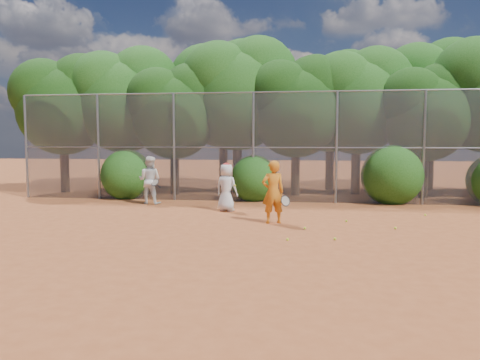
# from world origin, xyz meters

# --- Properties ---
(ground) EXTENTS (80.00, 80.00, 0.00)m
(ground) POSITION_xyz_m (0.00, 0.00, 0.00)
(ground) COLOR #9B4923
(ground) RESTS_ON ground
(fence_back) EXTENTS (20.05, 0.09, 4.03)m
(fence_back) POSITION_xyz_m (-0.12, 6.00, 2.05)
(fence_back) COLOR gray
(fence_back) RESTS_ON ground
(tree_0) EXTENTS (4.38, 3.81, 6.00)m
(tree_0) POSITION_xyz_m (-9.44, 8.04, 3.93)
(tree_0) COLOR black
(tree_0) RESTS_ON ground
(tree_1) EXTENTS (4.64, 4.03, 6.35)m
(tree_1) POSITION_xyz_m (-6.94, 8.54, 4.16)
(tree_1) COLOR black
(tree_1) RESTS_ON ground
(tree_2) EXTENTS (3.99, 3.47, 5.47)m
(tree_2) POSITION_xyz_m (-4.45, 7.83, 3.58)
(tree_2) COLOR black
(tree_2) RESTS_ON ground
(tree_3) EXTENTS (4.89, 4.26, 6.70)m
(tree_3) POSITION_xyz_m (-1.94, 8.84, 4.40)
(tree_3) COLOR black
(tree_3) RESTS_ON ground
(tree_4) EXTENTS (4.19, 3.64, 5.73)m
(tree_4) POSITION_xyz_m (0.55, 8.24, 3.76)
(tree_4) COLOR black
(tree_4) RESTS_ON ground
(tree_5) EXTENTS (4.51, 3.92, 6.17)m
(tree_5) POSITION_xyz_m (3.06, 9.04, 4.05)
(tree_5) COLOR black
(tree_5) RESTS_ON ground
(tree_6) EXTENTS (3.86, 3.36, 5.29)m
(tree_6) POSITION_xyz_m (5.55, 8.03, 3.47)
(tree_6) COLOR black
(tree_6) RESTS_ON ground
(tree_9) EXTENTS (4.83, 4.20, 6.62)m
(tree_9) POSITION_xyz_m (-7.94, 10.84, 4.34)
(tree_9) COLOR black
(tree_9) RESTS_ON ground
(tree_10) EXTENTS (5.15, 4.48, 7.06)m
(tree_10) POSITION_xyz_m (-2.93, 11.05, 4.63)
(tree_10) COLOR black
(tree_10) RESTS_ON ground
(tree_11) EXTENTS (4.64, 4.03, 6.35)m
(tree_11) POSITION_xyz_m (2.06, 10.64, 4.16)
(tree_11) COLOR black
(tree_11) RESTS_ON ground
(tree_12) EXTENTS (5.02, 4.37, 6.88)m
(tree_12) POSITION_xyz_m (6.56, 11.24, 4.51)
(tree_12) COLOR black
(tree_12) RESTS_ON ground
(bush_0) EXTENTS (2.00, 2.00, 2.00)m
(bush_0) POSITION_xyz_m (-6.00, 6.30, 1.00)
(bush_0) COLOR #1A4B12
(bush_0) RESTS_ON ground
(bush_1) EXTENTS (1.80, 1.80, 1.80)m
(bush_1) POSITION_xyz_m (-1.00, 6.30, 0.90)
(bush_1) COLOR #1A4B12
(bush_1) RESTS_ON ground
(bush_2) EXTENTS (2.20, 2.20, 2.20)m
(bush_2) POSITION_xyz_m (4.00, 6.30, 1.10)
(bush_2) COLOR #1A4B12
(bush_2) RESTS_ON ground
(player_yellow) EXTENTS (0.86, 0.63, 1.72)m
(player_yellow) POSITION_xyz_m (0.04, 1.61, 0.86)
(player_yellow) COLOR orange
(player_yellow) RESTS_ON ground
(player_teen) EXTENTS (0.87, 0.72, 1.55)m
(player_teen) POSITION_xyz_m (-1.58, 3.56, 0.77)
(player_teen) COLOR silver
(player_teen) RESTS_ON ground
(player_white) EXTENTS (0.92, 0.81, 1.70)m
(player_white) POSITION_xyz_m (-4.57, 4.82, 0.85)
(player_white) COLOR silver
(player_white) RESTS_ON ground
(ball_0) EXTENTS (0.07, 0.07, 0.07)m
(ball_0) POSITION_xyz_m (0.91, 0.82, 0.03)
(ball_0) COLOR #C3DE28
(ball_0) RESTS_ON ground
(ball_1) EXTENTS (0.07, 0.07, 0.07)m
(ball_1) POSITION_xyz_m (2.05, 2.04, 0.03)
(ball_1) COLOR #C3DE28
(ball_1) RESTS_ON ground
(ball_2) EXTENTS (0.07, 0.07, 0.07)m
(ball_2) POSITION_xyz_m (1.59, -0.39, 0.03)
(ball_2) COLOR #C3DE28
(ball_2) RESTS_ON ground
(ball_3) EXTENTS (0.07, 0.07, 0.07)m
(ball_3) POSITION_xyz_m (3.20, 1.16, 0.03)
(ball_3) COLOR #C3DE28
(ball_3) RESTS_ON ground
(ball_4) EXTENTS (0.07, 0.07, 0.07)m
(ball_4) POSITION_xyz_m (0.53, -0.60, 0.03)
(ball_4) COLOR #C3DE28
(ball_4) RESTS_ON ground
(ball_5) EXTENTS (0.07, 0.07, 0.07)m
(ball_5) POSITION_xyz_m (4.49, 3.43, 0.03)
(ball_5) COLOR #C3DE28
(ball_5) RESTS_ON ground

